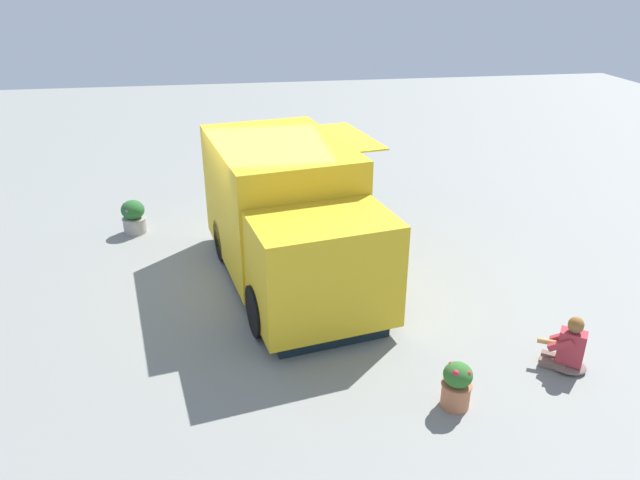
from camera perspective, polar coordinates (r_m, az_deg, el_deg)
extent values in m
plane|color=gray|center=(11.46, -5.85, -2.66)|extent=(40.00, 40.00, 0.00)
cube|color=gold|center=(11.03, -3.93, 3.90)|extent=(2.80, 3.69, 2.22)
cube|color=gold|center=(9.07, 0.30, -2.80)|extent=(2.37, 1.80, 1.67)
cube|color=black|center=(8.36, 1.93, -3.11)|extent=(1.76, 0.35, 0.63)
cube|color=black|center=(11.32, 1.56, 5.22)|extent=(0.36, 1.81, 0.78)
cube|color=yellow|center=(11.14, 3.03, 9.92)|extent=(0.95, 2.08, 0.03)
cube|color=black|center=(10.91, -2.70, -3.38)|extent=(2.58, 4.78, 0.23)
cylinder|color=black|center=(9.30, -5.99, -6.79)|extent=(0.37, 0.85, 0.82)
cylinder|color=black|center=(9.88, 5.43, -4.73)|extent=(0.37, 0.85, 0.82)
cylinder|color=black|center=(11.73, -9.33, 0.03)|extent=(0.37, 0.85, 0.82)
cylinder|color=black|center=(12.19, -0.03, 1.36)|extent=(0.37, 0.85, 0.82)
ellipsoid|color=#785D55|center=(9.41, 22.73, -11.07)|extent=(0.68, 0.66, 0.10)
cube|color=#785D55|center=(9.49, 21.60, -10.46)|extent=(0.36, 0.30, 0.11)
cube|color=#785D55|center=(9.33, 21.44, -11.12)|extent=(0.36, 0.30, 0.11)
cube|color=#B3333D|center=(9.24, 23.05, -9.50)|extent=(0.42, 0.39, 0.52)
sphere|color=brown|center=(9.06, 23.43, -7.61)|extent=(0.21, 0.21, 0.21)
sphere|color=#915E2B|center=(9.04, 23.45, -7.47)|extent=(0.22, 0.22, 0.22)
cube|color=#B3333D|center=(9.30, 22.34, -8.62)|extent=(0.33, 0.28, 0.27)
cube|color=#B3333D|center=(9.11, 22.17, -9.31)|extent=(0.33, 0.28, 0.27)
cylinder|color=tan|center=(9.25, 21.13, -9.15)|extent=(0.30, 0.21, 0.08)
cube|color=#5A974E|center=(9.24, 21.15, -9.06)|extent=(0.24, 0.16, 0.02)
cylinder|color=#B86E47|center=(8.20, 12.93, -14.31)|extent=(0.38, 0.38, 0.35)
torus|color=#BE6949|center=(8.10, 13.04, -13.42)|extent=(0.40, 0.40, 0.04)
ellipsoid|color=#336D29|center=(8.00, 13.15, -12.53)|extent=(0.38, 0.38, 0.32)
sphere|color=red|center=(7.92, 14.08, -12.37)|extent=(0.08, 0.08, 0.08)
sphere|color=#ED2141|center=(7.86, 12.97, -12.40)|extent=(0.09, 0.09, 0.09)
sphere|color=red|center=(8.01, 12.53, -11.61)|extent=(0.07, 0.07, 0.07)
sphere|color=red|center=(7.91, 12.36, -12.12)|extent=(0.05, 0.05, 0.05)
cylinder|color=#9A9692|center=(13.46, -17.41, 1.39)|extent=(0.48, 0.48, 0.34)
torus|color=#A0968C|center=(13.40, -17.49, 2.00)|extent=(0.51, 0.51, 0.04)
ellipsoid|color=#26612B|center=(13.33, -17.60, 2.79)|extent=(0.49, 0.49, 0.42)
sphere|color=#B151BE|center=(13.29, -18.41, 3.06)|extent=(0.07, 0.07, 0.07)
sphere|color=purple|center=(13.32, -16.77, 3.13)|extent=(0.09, 0.09, 0.09)
sphere|color=purple|center=(13.15, -17.18, 2.81)|extent=(0.06, 0.06, 0.06)
sphere|color=#9954A3|center=(13.31, -18.29, 3.28)|extent=(0.09, 0.09, 0.09)
sphere|color=#A34CA2|center=(13.15, -18.06, 2.65)|extent=(0.09, 0.09, 0.09)
cylinder|color=#185433|center=(14.64, 3.79, 5.46)|extent=(0.41, 0.41, 0.84)
ellipsoid|color=#184C32|center=(14.49, 3.84, 7.17)|extent=(0.42, 0.42, 0.09)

